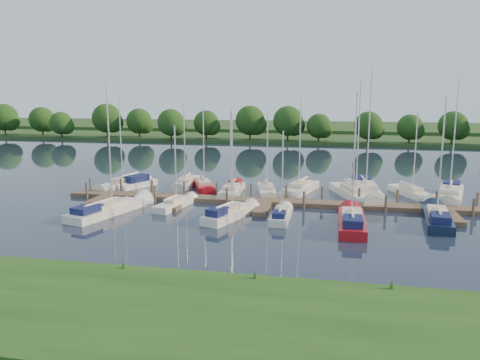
% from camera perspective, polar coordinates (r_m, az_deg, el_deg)
% --- Properties ---
extents(ground, '(260.00, 260.00, 0.00)m').
position_cam_1_polar(ground, '(37.22, 1.56, -5.70)').
color(ground, '#182031').
rests_on(ground, ground).
extents(near_bank, '(90.00, 10.00, 0.50)m').
position_cam_1_polar(near_bank, '(22.55, -5.54, -16.31)').
color(near_bank, '#1D4313').
rests_on(near_bank, ground).
extents(dock, '(40.00, 6.00, 0.40)m').
position_cam_1_polar(dock, '(44.15, 3.15, -2.83)').
color(dock, '#4A3B29').
rests_on(dock, ground).
extents(mooring_pilings, '(38.24, 2.84, 2.00)m').
position_cam_1_polar(mooring_pilings, '(45.15, 3.35, -2.01)').
color(mooring_pilings, '#473D33').
rests_on(mooring_pilings, ground).
extents(far_shore, '(180.00, 30.00, 0.60)m').
position_cam_1_polar(far_shore, '(110.85, 8.08, 5.23)').
color(far_shore, '#223D17').
rests_on(far_shore, ground).
extents(distant_hill, '(220.00, 40.00, 1.40)m').
position_cam_1_polar(distant_hill, '(135.71, 8.68, 6.35)').
color(distant_hill, '#2F5224').
rests_on(distant_hill, ground).
extents(treeline, '(145.16, 9.35, 8.30)m').
position_cam_1_polar(treeline, '(97.80, 10.55, 6.77)').
color(treeline, '#38281C').
rests_on(treeline, ground).
extents(sailboat_n_0, '(3.51, 8.23, 10.47)m').
position_cam_1_polar(sailboat_n_0, '(54.07, -13.92, -0.56)').
color(sailboat_n_0, silver).
rests_on(sailboat_n_0, ground).
extents(motorboat, '(3.46, 5.57, 1.68)m').
position_cam_1_polar(motorboat, '(53.66, -12.58, -0.51)').
color(motorboat, silver).
rests_on(motorboat, ground).
extents(sailboat_n_2, '(2.38, 7.77, 9.75)m').
position_cam_1_polar(sailboat_n_2, '(53.56, -6.62, -0.43)').
color(sailboat_n_2, silver).
rests_on(sailboat_n_2, ground).
extents(sailboat_n_3, '(4.05, 7.25, 9.35)m').
position_cam_1_polar(sailboat_n_3, '(51.65, -4.41, -0.80)').
color(sailboat_n_3, '#A20E16').
rests_on(sailboat_n_3, ground).
extents(sailboat_n_4, '(1.88, 7.41, 9.55)m').
position_cam_1_polar(sailboat_n_4, '(48.78, -1.04, -1.38)').
color(sailboat_n_4, silver).
rests_on(sailboat_n_4, ground).
extents(sailboat_n_5, '(2.83, 7.00, 8.90)m').
position_cam_1_polar(sailboat_n_5, '(49.01, 3.28, -1.40)').
color(sailboat_n_5, silver).
rests_on(sailboat_n_5, ground).
extents(sailboat_n_6, '(3.67, 7.97, 10.26)m').
position_cam_1_polar(sailboat_n_6, '(49.91, 7.29, -1.24)').
color(sailboat_n_6, silver).
rests_on(sailboat_n_6, ground).
extents(sailboat_n_7, '(4.80, 9.48, 12.07)m').
position_cam_1_polar(sailboat_n_7, '(48.57, 13.81, -1.80)').
color(sailboat_n_7, silver).
rests_on(sailboat_n_7, ground).
extents(sailboat_n_8, '(3.30, 10.72, 13.44)m').
position_cam_1_polar(sailboat_n_8, '(50.54, 15.01, -1.31)').
color(sailboat_n_8, silver).
rests_on(sailboat_n_8, ground).
extents(sailboat_n_9, '(3.88, 6.76, 8.87)m').
position_cam_1_polar(sailboat_n_9, '(51.19, 20.13, -1.52)').
color(sailboat_n_9, silver).
rests_on(sailboat_n_9, ground).
extents(sailboat_n_10, '(4.44, 9.75, 12.23)m').
position_cam_1_polar(sailboat_n_10, '(51.46, 24.19, -1.69)').
color(sailboat_n_10, silver).
rests_on(sailboat_n_10, ground).
extents(sailboat_s_0, '(4.26, 9.35, 11.73)m').
position_cam_1_polar(sailboat_s_0, '(42.68, -15.66, -3.52)').
color(sailboat_s_0, silver).
rests_on(sailboat_s_0, ground).
extents(sailboat_s_1, '(2.42, 6.15, 7.89)m').
position_cam_1_polar(sailboat_s_1, '(43.69, -7.90, -2.97)').
color(sailboat_s_1, silver).
rests_on(sailboat_s_1, ground).
extents(sailboat_s_2, '(3.57, 7.12, 9.33)m').
position_cam_1_polar(sailboat_s_2, '(39.49, -1.29, -4.23)').
color(sailboat_s_2, silver).
rests_on(sailboat_s_2, ground).
extents(sailboat_s_3, '(1.45, 5.90, 7.69)m').
position_cam_1_polar(sailboat_s_3, '(39.40, 5.06, -4.34)').
color(sailboat_s_3, silver).
rests_on(sailboat_s_3, ground).
extents(sailboat_s_4, '(2.08, 8.48, 11.00)m').
position_cam_1_polar(sailboat_s_4, '(38.03, 13.44, -5.10)').
color(sailboat_s_4, '#A20E16').
rests_on(sailboat_s_4, ground).
extents(sailboat_s_5, '(2.79, 8.39, 10.66)m').
position_cam_1_polar(sailboat_s_5, '(41.42, 22.91, -4.39)').
color(sailboat_s_5, '#0E1A31').
rests_on(sailboat_s_5, ground).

